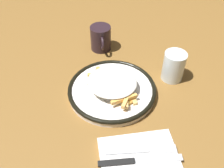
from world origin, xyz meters
The scene contains 8 objects.
ground_plane centered at (0.00, 0.00, 0.00)m, with size 2.60×2.60×0.00m, color brown.
plate centered at (0.00, 0.00, 0.01)m, with size 0.28×0.28×0.03m.
fries_heap centered at (0.00, 0.00, 0.04)m, with size 0.20×0.21×0.04m.
napkin centered at (0.25, 0.03, 0.01)m, with size 0.17×0.20×0.01m, color white.
fork centered at (0.23, 0.04, 0.01)m, with size 0.03×0.18×0.00m.
knife centered at (0.25, 0.01, 0.01)m, with size 0.03×0.21×0.01m.
water_glass centered at (-0.04, 0.21, 0.05)m, with size 0.07×0.07×0.10m, color silver.
coffee_mug centered at (-0.24, 0.00, 0.05)m, with size 0.11×0.08×0.09m.
Camera 1 is at (0.55, -0.10, 0.57)m, focal length 40.23 mm.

